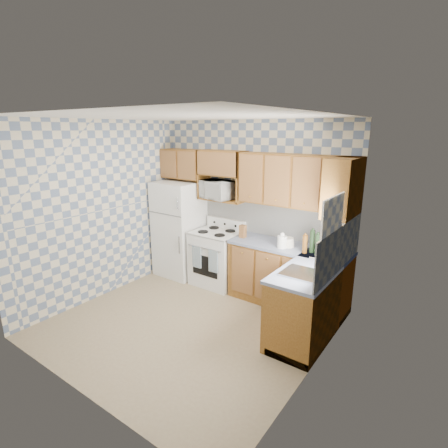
{
  "coord_description": "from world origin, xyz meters",
  "views": [
    {
      "loc": [
        2.82,
        -3.16,
        2.56
      ],
      "look_at": [
        0.05,
        0.75,
        1.25
      ],
      "focal_mm": 28.0,
      "sensor_mm": 36.0,
      "label": 1
    }
  ],
  "objects_px": {
    "stove_body": "(217,258)",
    "microwave": "(218,190)",
    "electric_kettle": "(282,242)",
    "refrigerator": "(180,229)"
  },
  "relations": [
    {
      "from": "refrigerator",
      "to": "electric_kettle",
      "type": "height_order",
      "value": "refrigerator"
    },
    {
      "from": "electric_kettle",
      "to": "refrigerator",
      "type": "bearing_deg",
      "value": 177.63
    },
    {
      "from": "microwave",
      "to": "electric_kettle",
      "type": "bearing_deg",
      "value": 0.28
    },
    {
      "from": "electric_kettle",
      "to": "microwave",
      "type": "bearing_deg",
      "value": 170.6
    },
    {
      "from": "microwave",
      "to": "stove_body",
      "type": "bearing_deg",
      "value": -52.3
    },
    {
      "from": "stove_body",
      "to": "microwave",
      "type": "xyz_separation_m",
      "value": [
        -0.06,
        0.1,
        1.15
      ]
    },
    {
      "from": "stove_body",
      "to": "refrigerator",
      "type": "bearing_deg",
      "value": -178.22
    },
    {
      "from": "refrigerator",
      "to": "microwave",
      "type": "height_order",
      "value": "microwave"
    },
    {
      "from": "stove_body",
      "to": "electric_kettle",
      "type": "distance_m",
      "value": 1.36
    },
    {
      "from": "microwave",
      "to": "electric_kettle",
      "type": "xyz_separation_m",
      "value": [
        1.29,
        -0.21,
        -0.59
      ]
    }
  ]
}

